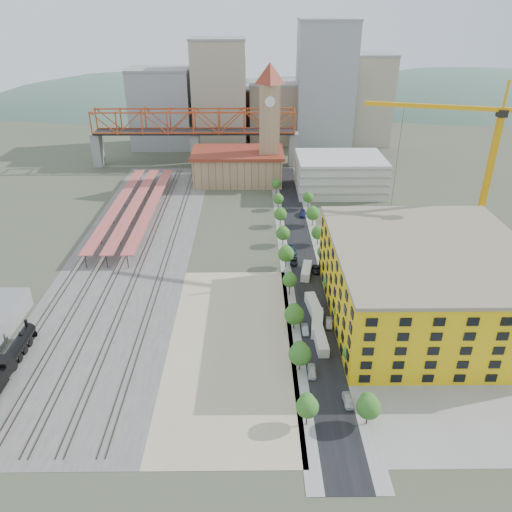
{
  "coord_description": "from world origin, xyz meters",
  "views": [
    {
      "loc": [
        0.65,
        -121.73,
        69.25
      ],
      "look_at": [
        1.77,
        -7.09,
        10.0
      ],
      "focal_mm": 35.0,
      "sensor_mm": 36.0,
      "label": 1
    }
  ],
  "objects_px": {
    "construction_building": "(426,282)",
    "site_trailer_b": "(317,323)",
    "site_trailer_d": "(306,271)",
    "site_trailer_a": "(321,341)",
    "site_trailer_c": "(314,306)",
    "clock_tower": "(270,114)",
    "tower_crane": "(480,155)",
    "locomotive": "(12,357)",
    "car_0": "(312,371)"
  },
  "relations": [
    {
      "from": "clock_tower",
      "to": "tower_crane",
      "type": "relative_size",
      "value": 1.02
    },
    {
      "from": "site_trailer_d",
      "to": "construction_building",
      "type": "bearing_deg",
      "value": -27.51
    },
    {
      "from": "tower_crane",
      "to": "car_0",
      "type": "relative_size",
      "value": 11.38
    },
    {
      "from": "construction_building",
      "to": "locomotive",
      "type": "relative_size",
      "value": 2.16
    },
    {
      "from": "clock_tower",
      "to": "site_trailer_a",
      "type": "xyz_separation_m",
      "value": [
        8.0,
        -111.81,
        -27.47
      ]
    },
    {
      "from": "tower_crane",
      "to": "site_trailer_a",
      "type": "bearing_deg",
      "value": -137.74
    },
    {
      "from": "site_trailer_a",
      "to": "site_trailer_c",
      "type": "bearing_deg",
      "value": 87.65
    },
    {
      "from": "locomotive",
      "to": "site_trailer_a",
      "type": "height_order",
      "value": "locomotive"
    },
    {
      "from": "tower_crane",
      "to": "site_trailer_d",
      "type": "height_order",
      "value": "tower_crane"
    },
    {
      "from": "site_trailer_d",
      "to": "car_0",
      "type": "bearing_deg",
      "value": -83.25
    },
    {
      "from": "construction_building",
      "to": "car_0",
      "type": "relative_size",
      "value": 11.27
    },
    {
      "from": "locomotive",
      "to": "site_trailer_b",
      "type": "xyz_separation_m",
      "value": [
        66.0,
        13.06,
        -0.87
      ]
    },
    {
      "from": "tower_crane",
      "to": "construction_building",
      "type": "bearing_deg",
      "value": -124.19
    },
    {
      "from": "clock_tower",
      "to": "site_trailer_c",
      "type": "relative_size",
      "value": 5.42
    },
    {
      "from": "construction_building",
      "to": "site_trailer_b",
      "type": "distance_m",
      "value": 27.66
    },
    {
      "from": "clock_tower",
      "to": "locomotive",
      "type": "distance_m",
      "value": 134.07
    },
    {
      "from": "construction_building",
      "to": "car_0",
      "type": "height_order",
      "value": "construction_building"
    },
    {
      "from": "construction_building",
      "to": "locomotive",
      "type": "xyz_separation_m",
      "value": [
        -92.0,
        -17.94,
        -7.22
      ]
    },
    {
      "from": "clock_tower",
      "to": "car_0",
      "type": "distance_m",
      "value": 124.61
    },
    {
      "from": "locomotive",
      "to": "site_trailer_b",
      "type": "height_order",
      "value": "locomotive"
    },
    {
      "from": "construction_building",
      "to": "locomotive",
      "type": "distance_m",
      "value": 94.01
    },
    {
      "from": "construction_building",
      "to": "site_trailer_c",
      "type": "relative_size",
      "value": 5.27
    },
    {
      "from": "site_trailer_b",
      "to": "car_0",
      "type": "distance_m",
      "value": 16.74
    },
    {
      "from": "clock_tower",
      "to": "site_trailer_b",
      "type": "distance_m",
      "value": 108.68
    },
    {
      "from": "site_trailer_c",
      "to": "site_trailer_d",
      "type": "relative_size",
      "value": 1.07
    },
    {
      "from": "clock_tower",
      "to": "tower_crane",
      "type": "bearing_deg",
      "value": -51.51
    },
    {
      "from": "clock_tower",
      "to": "locomotive",
      "type": "xyz_separation_m",
      "value": [
        -58.0,
        -117.93,
        -26.51
      ]
    },
    {
      "from": "site_trailer_b",
      "to": "site_trailer_c",
      "type": "bearing_deg",
      "value": 98.02
    },
    {
      "from": "site_trailer_b",
      "to": "site_trailer_d",
      "type": "xyz_separation_m",
      "value": [
        0.0,
        25.45,
        -0.08
      ]
    },
    {
      "from": "site_trailer_b",
      "to": "construction_building",
      "type": "bearing_deg",
      "value": 18.65
    },
    {
      "from": "locomotive",
      "to": "tower_crane",
      "type": "xyz_separation_m",
      "value": [
        112.97,
        48.81,
        29.33
      ]
    },
    {
      "from": "tower_crane",
      "to": "site_trailer_d",
      "type": "bearing_deg",
      "value": -167.63
    },
    {
      "from": "locomotive",
      "to": "site_trailer_c",
      "type": "relative_size",
      "value": 2.44
    },
    {
      "from": "locomotive",
      "to": "site_trailer_c",
      "type": "xyz_separation_m",
      "value": [
        66.0,
        20.31,
        -0.87
      ]
    },
    {
      "from": "locomotive",
      "to": "site_trailer_b",
      "type": "bearing_deg",
      "value": 11.19
    },
    {
      "from": "clock_tower",
      "to": "locomotive",
      "type": "bearing_deg",
      "value": -116.19
    },
    {
      "from": "locomotive",
      "to": "clock_tower",
      "type": "bearing_deg",
      "value": 63.81
    },
    {
      "from": "site_trailer_b",
      "to": "site_trailer_d",
      "type": "relative_size",
      "value": 1.07
    },
    {
      "from": "site_trailer_c",
      "to": "site_trailer_d",
      "type": "xyz_separation_m",
      "value": [
        0.0,
        18.2,
        -0.08
      ]
    },
    {
      "from": "site_trailer_a",
      "to": "site_trailer_b",
      "type": "relative_size",
      "value": 0.93
    },
    {
      "from": "clock_tower",
      "to": "site_trailer_c",
      "type": "distance_m",
      "value": 101.71
    },
    {
      "from": "site_trailer_c",
      "to": "car_0",
      "type": "relative_size",
      "value": 2.14
    },
    {
      "from": "construction_building",
      "to": "site_trailer_d",
      "type": "bearing_deg",
      "value": 141.65
    },
    {
      "from": "site_trailer_d",
      "to": "car_0",
      "type": "height_order",
      "value": "site_trailer_d"
    },
    {
      "from": "site_trailer_a",
      "to": "site_trailer_d",
      "type": "relative_size",
      "value": 0.99
    },
    {
      "from": "locomotive",
      "to": "car_0",
      "type": "bearing_deg",
      "value": -3.09
    },
    {
      "from": "locomotive",
      "to": "site_trailer_a",
      "type": "relative_size",
      "value": 2.63
    },
    {
      "from": "car_0",
      "to": "site_trailer_d",
      "type": "bearing_deg",
      "value": 90.29
    },
    {
      "from": "tower_crane",
      "to": "clock_tower",
      "type": "bearing_deg",
      "value": 128.49
    },
    {
      "from": "locomotive",
      "to": "tower_crane",
      "type": "height_order",
      "value": "tower_crane"
    }
  ]
}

